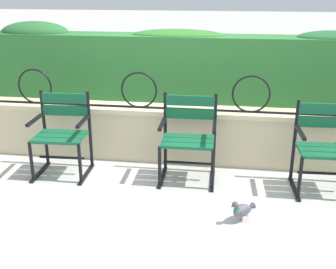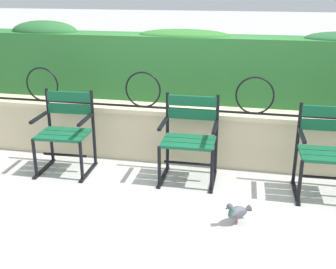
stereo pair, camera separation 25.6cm
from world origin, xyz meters
TOP-DOWN VIEW (x-y plane):
  - ground_plane at (0.00, 0.00)m, footprint 60.00×60.00m
  - stone_wall at (0.00, 0.74)m, footprint 7.35×0.41m
  - iron_arch_fence at (-0.35, 0.67)m, footprint 6.81×0.02m
  - hedge_row at (-0.03, 1.16)m, footprint 7.21×0.49m
  - park_chair_left at (-1.18, 0.19)m, footprint 0.59×0.55m
  - park_chair_centre at (0.19, 0.26)m, footprint 0.59×0.53m
  - park_chair_right at (1.55, 0.20)m, footprint 0.59×0.54m
  - pigeon_far_side at (0.75, -0.57)m, footprint 0.23×0.24m

SIDE VIEW (x-z plane):
  - ground_plane at x=0.00m, z-range 0.00..0.00m
  - pigeon_far_side at x=0.75m, z-range 0.00..0.22m
  - stone_wall at x=0.00m, z-range 0.00..0.64m
  - park_chair_right at x=1.55m, z-range 0.03..0.90m
  - park_chair_left at x=-1.18m, z-range 0.02..0.91m
  - park_chair_centre at x=0.19m, z-range 0.02..0.92m
  - iron_arch_fence at x=-0.35m, z-range 0.60..1.02m
  - hedge_row at x=-0.03m, z-range 0.59..1.51m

